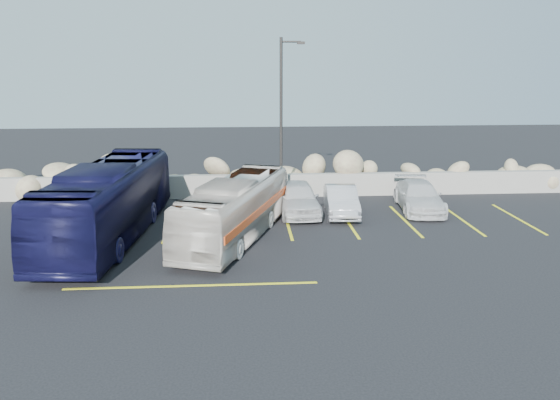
{
  "coord_description": "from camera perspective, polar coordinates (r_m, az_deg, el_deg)",
  "views": [
    {
      "loc": [
        0.69,
        -16.03,
        6.83
      ],
      "look_at": [
        2.07,
        4.0,
        1.81
      ],
      "focal_mm": 35.0,
      "sensor_mm": 36.0,
      "label": 1
    }
  ],
  "objects": [
    {
      "name": "ground",
      "position": [
        17.44,
        -5.97,
        -9.09
      ],
      "size": [
        90.0,
        90.0,
        0.0
      ],
      "primitive_type": "plane",
      "color": "black",
      "rests_on": "ground"
    },
    {
      "name": "seawall",
      "position": [
        28.73,
        -5.22,
        1.46
      ],
      "size": [
        60.0,
        0.4,
        1.2
      ],
      "primitive_type": "cube",
      "color": "gray",
      "rests_on": "ground"
    },
    {
      "name": "riprap_pile",
      "position": [
        29.76,
        -5.21,
        3.28
      ],
      "size": [
        54.0,
        2.8,
        2.6
      ],
      "primitive_type": null,
      "color": "#9F8468",
      "rests_on": "ground"
    },
    {
      "name": "parking_lines",
      "position": [
        23.0,
        6.15,
        -3.3
      ],
      "size": [
        18.16,
        9.36,
        0.01
      ],
      "color": "yellow",
      "rests_on": "ground"
    },
    {
      "name": "lamppost",
      "position": [
        25.73,
        0.24,
        8.39
      ],
      "size": [
        1.14,
        0.18,
        8.0
      ],
      "color": "#282624",
      "rests_on": "ground"
    },
    {
      "name": "vintage_bus",
      "position": [
        21.8,
        -4.66,
        -0.94
      ],
      "size": [
        4.79,
        8.88,
        2.42
      ],
      "primitive_type": "imported",
      "rotation": [
        0.0,
        0.0,
        -0.34
      ],
      "color": "beige",
      "rests_on": "ground"
    },
    {
      "name": "tour_coach",
      "position": [
        22.75,
        -17.46,
        -0.12
      ],
      "size": [
        3.43,
        11.06,
        3.03
      ],
      "primitive_type": "imported",
      "rotation": [
        0.0,
        0.0,
        -0.08
      ],
      "color": "black",
      "rests_on": "ground"
    },
    {
      "name": "car_a",
      "position": [
        25.43,
        1.87,
        0.23
      ],
      "size": [
        1.97,
        4.53,
        1.52
      ],
      "primitive_type": "imported",
      "rotation": [
        0.0,
        0.0,
        0.04
      ],
      "color": "silver",
      "rests_on": "ground"
    },
    {
      "name": "car_b",
      "position": [
        25.47,
        6.4,
        -0.07
      ],
      "size": [
        1.69,
        4.09,
        1.32
      ],
      "primitive_type": "imported",
      "rotation": [
        0.0,
        0.0,
        -0.07
      ],
      "color": "#B8B8BD",
      "rests_on": "ground"
    },
    {
      "name": "car_c",
      "position": [
        26.89,
        14.32,
        0.36
      ],
      "size": [
        2.34,
        4.79,
        1.34
      ],
      "primitive_type": "imported",
      "rotation": [
        0.0,
        0.0,
        -0.1
      ],
      "color": "silver",
      "rests_on": "ground"
    }
  ]
}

